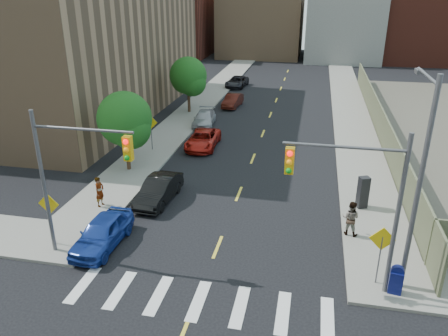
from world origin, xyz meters
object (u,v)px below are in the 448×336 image
at_px(parked_car_red, 203,139).
at_px(parked_car_maroon, 233,101).
at_px(parked_car_blue, 102,232).
at_px(pedestrian_west, 100,192).
at_px(parked_car_black, 159,190).
at_px(pedestrian_east, 351,218).
at_px(parked_car_silver, 204,119).
at_px(parked_car_grey, 237,82).
at_px(payphone, 363,192).
at_px(mailbox, 396,280).
at_px(parked_car_white, 205,119).

distance_m(parked_car_red, parked_car_maroon, 12.65).
height_order(parked_car_blue, pedestrian_west, pedestrian_west).
relative_size(parked_car_blue, parked_car_black, 0.99).
bearing_deg(parked_car_black, pedestrian_east, -5.88).
xyz_separation_m(parked_car_red, parked_car_silver, (-1.30, 5.63, -0.02)).
bearing_deg(pedestrian_west, parked_car_grey, 7.00).
relative_size(parked_car_silver, payphone, 2.39).
xyz_separation_m(parked_car_grey, mailbox, (13.38, -37.83, 0.12)).
xyz_separation_m(parked_car_white, payphone, (12.62, -13.82, 0.46)).
relative_size(parked_car_silver, mailbox, 3.45).
height_order(parked_car_maroon, pedestrian_west, pedestrian_west).
distance_m(parked_car_white, parked_car_maroon, 7.11).
height_order(parked_car_silver, parked_car_maroon, parked_car_maroon).
distance_m(parked_car_silver, parked_car_white, 0.04).
bearing_deg(parked_car_blue, parked_car_black, 79.86).
relative_size(parked_car_blue, payphone, 2.33).
xyz_separation_m(payphone, pedestrian_east, (-0.85, -3.14, -0.02)).
distance_m(parked_car_blue, pedestrian_east, 12.26).
height_order(parked_car_silver, parked_car_white, parked_car_silver).
distance_m(parked_car_maroon, mailbox, 30.74).
xyz_separation_m(parked_car_blue, parked_car_maroon, (1.28, 27.26, -0.08)).
xyz_separation_m(parked_car_white, mailbox, (13.36, -21.26, 0.16)).
height_order(parked_car_silver, mailbox, mailbox).
bearing_deg(parked_car_red, payphone, -36.96).
distance_m(parked_car_grey, mailbox, 40.13).
distance_m(parked_car_maroon, parked_car_grey, 9.66).
height_order(payphone, pedestrian_west, payphone).
height_order(parked_car_grey, payphone, payphone).
height_order(parked_car_black, pedestrian_east, pedestrian_east).
height_order(parked_car_black, pedestrian_west, pedestrian_west).
relative_size(parked_car_black, pedestrian_west, 2.48).
distance_m(parked_car_red, parked_car_silver, 5.78).
bearing_deg(pedestrian_east, parked_car_red, -29.63).
xyz_separation_m(parked_car_blue, pedestrian_west, (-1.91, 3.61, 0.29)).
height_order(parked_car_red, pedestrian_west, pedestrian_west).
bearing_deg(parked_car_silver, mailbox, -63.44).
distance_m(parked_car_grey, pedestrian_east, 35.54).
relative_size(parked_car_black, parked_car_red, 0.92).
bearing_deg(parked_car_silver, parked_car_blue, -95.65).
distance_m(parked_car_silver, pedestrian_west, 16.74).
xyz_separation_m(pedestrian_west, pedestrian_east, (13.71, -0.30, 0.03)).
bearing_deg(parked_car_white, pedestrian_west, -102.40).
height_order(parked_car_white, parked_car_maroon, parked_car_maroon).
bearing_deg(parked_car_black, parked_car_white, 97.49).
relative_size(parked_car_silver, pedestrian_west, 2.51).
bearing_deg(parked_car_black, mailbox, -22.76).
bearing_deg(parked_car_grey, pedestrian_east, -65.27).
height_order(parked_car_blue, parked_car_white, parked_car_blue).
bearing_deg(parked_car_white, parked_car_blue, -95.85).
bearing_deg(parked_car_red, parked_car_blue, -96.33).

